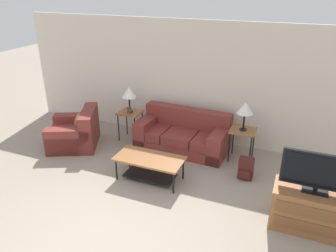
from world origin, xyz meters
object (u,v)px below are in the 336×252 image
Objects in this scene: couch at (183,136)px; side_table_left at (130,115)px; coffee_table at (150,163)px; side_table_right at (243,134)px; tv_console at (311,210)px; table_lamp_left at (129,93)px; table_lamp_right at (245,108)px; television at (319,172)px; backpack at (246,169)px; armchair at (76,133)px.

couch is 1.27m from side_table_left.
couch is 1.37m from coffee_table.
couch is at bearing 0.92° from side_table_left.
side_table_right is at bearing -0.92° from couch.
tv_console is (2.53, -1.64, 0.02)m from couch.
side_table_left is 2.48m from side_table_right.
side_table_left is 1.16× the size of table_lamp_left.
table_lamp_left reaches higher than side_table_left.
table_lamp_left reaches higher than side_table_right.
side_table_left is at bearing 180.00° from side_table_right.
coffee_table is at bearing -95.69° from couch.
television is at bearing -51.30° from table_lamp_right.
table_lamp_right reaches higher than couch.
backpack is at bearing 23.44° from coffee_table.
backpack is at bearing -13.58° from table_lamp_left.
table_lamp_left reaches higher than backpack.
side_table_right is 2.10m from television.
couch reaches higher than side_table_right.
side_table_right is 1.16× the size of table_lamp_right.
coffee_table is 1.86× the size of side_table_left.
side_table_right is (2.48, 0.00, 0.00)m from side_table_left.
television is (3.77, -1.61, -0.15)m from table_lamp_left.
tv_console is at bearing -10.75° from armchair.
tv_console reaches higher than coffee_table.
side_table_right is (1.24, -0.02, 0.28)m from couch.
couch is 1.60m from backpack.
coffee_table is at bearing -156.56° from backpack.
backpack is (0.22, -0.65, -0.38)m from side_table_right.
side_table_left is 0.67× the size of television.
side_table_right is 0.52m from table_lamp_right.
table_lamp_left reaches higher than tv_console.
tv_console is at bearing -90.00° from television.
table_lamp_right is (2.48, 0.00, 0.52)m from side_table_left.
armchair is at bearing 169.25° from tv_console.
side_table_right reaches higher than tv_console.
side_table_left is 0.52m from table_lamp_left.
side_table_left is at bearing 156.82° from television.
couch is 1.59× the size of coffee_table.
armchair is at bearing 169.26° from television.
tv_console reaches higher than backpack.
table_lamp_left is 4.11m from television.
coffee_table is 1.93m from side_table_right.
side_table_right is at bearing 0.00° from side_table_left.
side_table_left reaches higher than tv_console.
tv_console is at bearing -23.19° from table_lamp_left.
television is 2.40× the size of backpack.
table_lamp_left is at bearing 156.81° from tv_console.
table_lamp_left is at bearing 90.00° from side_table_left.
side_table_left reaches higher than backpack.
tv_console is 1.45m from backpack.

